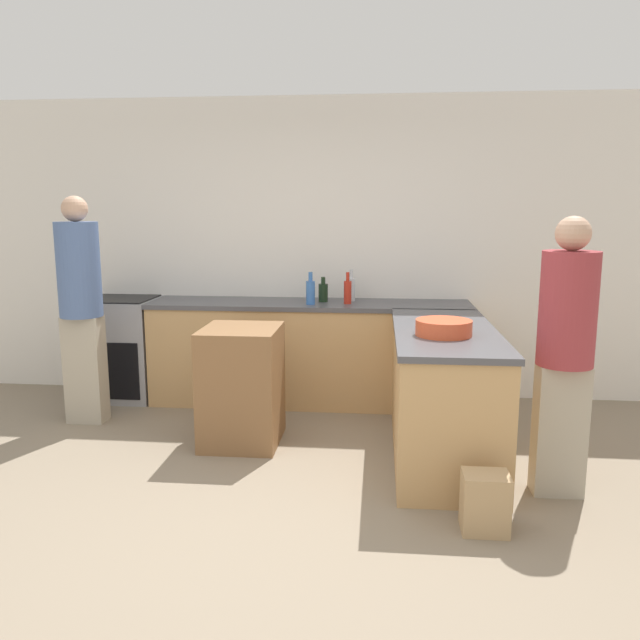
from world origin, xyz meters
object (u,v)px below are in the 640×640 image
(island_table, at_px, (242,385))
(person_by_range, at_px, (81,301))
(person_at_peninsula, at_px, (565,347))
(vinegar_bottle_clear, at_px, (351,288))
(range_oven, at_px, (122,348))
(mixing_bowl, at_px, (444,328))
(hot_sauce_bottle, at_px, (348,291))
(wine_bottle_dark, at_px, (323,292))
(paper_bag, at_px, (485,503))
(water_bottle_blue, at_px, (311,292))

(island_table, height_order, person_by_range, person_by_range)
(person_at_peninsula, bearing_deg, vinegar_bottle_clear, 126.87)
(range_oven, relative_size, person_at_peninsula, 0.55)
(mixing_bowl, relative_size, person_at_peninsula, 0.22)
(range_oven, bearing_deg, hot_sauce_bottle, -1.58)
(island_table, xyz_separation_m, person_at_peninsula, (2.09, -0.66, 0.48))
(wine_bottle_dark, distance_m, vinegar_bottle_clear, 0.26)
(hot_sauce_bottle, xyz_separation_m, paper_bag, (0.86, -2.13, -0.85))
(person_by_range, relative_size, person_at_peninsula, 1.08)
(island_table, distance_m, paper_bag, 1.99)
(range_oven, relative_size, person_by_range, 0.51)
(range_oven, xyz_separation_m, water_bottle_blue, (1.76, -0.13, 0.56))
(water_bottle_blue, height_order, hot_sauce_bottle, water_bottle_blue)
(paper_bag, bearing_deg, island_table, 143.50)
(hot_sauce_bottle, bearing_deg, island_table, -127.02)
(wine_bottle_dark, xyz_separation_m, vinegar_bottle_clear, (0.24, 0.08, 0.02))
(range_oven, height_order, paper_bag, range_oven)
(person_by_range, bearing_deg, mixing_bowl, -13.72)
(wine_bottle_dark, relative_size, person_at_peninsula, 0.13)
(vinegar_bottle_clear, bearing_deg, island_table, -123.33)
(person_at_peninsula, bearing_deg, water_bottle_blue, 137.34)
(range_oven, bearing_deg, person_at_peninsula, -25.97)
(island_table, relative_size, hot_sauce_bottle, 3.18)
(wine_bottle_dark, height_order, water_bottle_blue, water_bottle_blue)
(range_oven, bearing_deg, wine_bottle_dark, 1.10)
(person_by_range, height_order, paper_bag, person_by_range)
(wine_bottle_dark, height_order, paper_bag, wine_bottle_dark)
(range_oven, bearing_deg, vinegar_bottle_clear, 3.22)
(island_table, bearing_deg, water_bottle_blue, 65.25)
(mixing_bowl, relative_size, paper_bag, 1.11)
(person_by_range, distance_m, person_at_peninsula, 3.59)
(island_table, xyz_separation_m, vinegar_bottle_clear, (0.75, 1.14, 0.59))
(vinegar_bottle_clear, bearing_deg, hot_sauce_bottle, -97.26)
(water_bottle_blue, distance_m, person_by_range, 1.86)
(mixing_bowl, bearing_deg, island_table, 166.19)
(island_table, relative_size, water_bottle_blue, 3.12)
(paper_bag, bearing_deg, hot_sauce_bottle, 111.84)
(vinegar_bottle_clear, bearing_deg, person_by_range, -159.02)
(person_at_peninsula, bearing_deg, paper_bag, -134.82)
(island_table, bearing_deg, hot_sauce_bottle, 52.98)
(hot_sauce_bottle, bearing_deg, water_bottle_blue, -167.62)
(mixing_bowl, distance_m, person_at_peninsula, 0.75)
(range_oven, relative_size, paper_bag, 2.82)
(mixing_bowl, xyz_separation_m, hot_sauce_bottle, (-0.69, 1.31, 0.06))
(mixing_bowl, height_order, paper_bag, mixing_bowl)
(wine_bottle_dark, bearing_deg, person_by_range, -158.73)
(island_table, xyz_separation_m, mixing_bowl, (1.42, -0.35, 0.53))
(water_bottle_blue, xyz_separation_m, paper_bag, (1.17, -2.06, -0.86))
(water_bottle_blue, bearing_deg, wine_bottle_dark, 59.87)
(mixing_bowl, bearing_deg, water_bottle_blue, 128.93)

